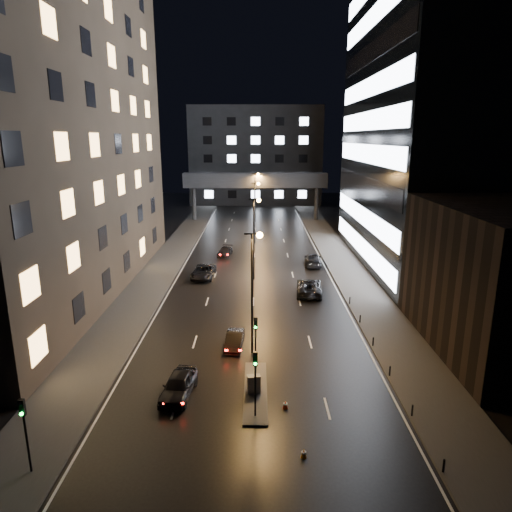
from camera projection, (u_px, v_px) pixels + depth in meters
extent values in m
plane|color=black|center=(254.00, 255.00, 68.55)|extent=(160.00, 160.00, 0.00)
cube|color=#383533|center=(165.00, 264.00, 63.72)|extent=(5.00, 110.00, 0.15)
cube|color=#383533|center=(344.00, 264.00, 63.66)|extent=(5.00, 110.00, 0.15)
cube|color=#2D2319|center=(40.00, 110.00, 48.07)|extent=(15.00, 48.00, 40.00)
cube|color=black|center=(498.00, 280.00, 36.99)|extent=(10.00, 18.00, 12.00)
cube|color=black|center=(447.00, 95.00, 58.94)|extent=(20.00, 36.00, 45.00)
cube|color=#333335|center=(256.00, 155.00, 121.51)|extent=(34.00, 14.00, 25.00)
cube|color=#333335|center=(255.00, 180.00, 95.43)|extent=(30.00, 3.00, 3.00)
cylinder|color=#333335|center=(194.00, 204.00, 96.72)|extent=(0.80, 0.80, 7.00)
cylinder|color=#333335|center=(316.00, 204.00, 96.66)|extent=(0.80, 0.80, 7.00)
cube|color=#383533|center=(255.00, 391.00, 31.76)|extent=(1.60, 8.00, 0.15)
cylinder|color=black|center=(256.00, 351.00, 33.72)|extent=(0.12, 0.12, 3.50)
cube|color=black|center=(256.00, 323.00, 33.16)|extent=(0.28, 0.22, 0.90)
sphere|color=#0CFF33|center=(256.00, 327.00, 33.10)|extent=(0.18, 0.18, 0.18)
cylinder|color=black|center=(255.00, 391.00, 28.39)|extent=(0.12, 0.12, 3.50)
cube|color=black|center=(255.00, 359.00, 27.84)|extent=(0.28, 0.22, 0.90)
sphere|color=#0CFF33|center=(255.00, 364.00, 27.77)|extent=(0.18, 0.18, 0.18)
cylinder|color=black|center=(28.00, 445.00, 23.62)|extent=(0.12, 0.12, 3.50)
cube|color=black|center=(22.00, 407.00, 23.07)|extent=(0.28, 0.22, 0.90)
sphere|color=#0CFF33|center=(21.00, 414.00, 23.00)|extent=(0.18, 0.18, 0.18)
cylinder|color=black|center=(443.00, 467.00, 23.90)|extent=(0.12, 0.12, 0.90)
cylinder|color=black|center=(412.00, 411.00, 28.74)|extent=(0.12, 0.12, 0.90)
cylinder|color=black|center=(390.00, 372.00, 33.57)|extent=(0.12, 0.12, 0.90)
cylinder|color=black|center=(373.00, 342.00, 38.41)|extent=(0.12, 0.12, 0.90)
cylinder|color=black|center=(360.00, 319.00, 43.25)|extent=(0.12, 0.12, 0.90)
cylinder|color=black|center=(350.00, 301.00, 48.09)|extent=(0.12, 0.12, 0.90)
cylinder|color=black|center=(252.00, 295.00, 36.32)|extent=(0.18, 0.18, 10.00)
cylinder|color=black|center=(252.00, 234.00, 35.06)|extent=(1.20, 0.12, 0.12)
sphere|color=#FF9E38|center=(260.00, 235.00, 35.08)|extent=(0.50, 0.50, 0.50)
cylinder|color=black|center=(254.00, 240.00, 55.67)|extent=(0.18, 0.18, 10.00)
cylinder|color=black|center=(254.00, 199.00, 54.41)|extent=(1.20, 0.12, 0.12)
sphere|color=#FF9E38|center=(259.00, 200.00, 54.43)|extent=(0.50, 0.50, 0.50)
cylinder|color=black|center=(255.00, 214.00, 75.02)|extent=(0.18, 0.18, 10.00)
cylinder|color=black|center=(255.00, 183.00, 73.76)|extent=(1.20, 0.12, 0.12)
sphere|color=#FF9E38|center=(258.00, 184.00, 73.79)|extent=(0.50, 0.50, 0.50)
cylinder|color=black|center=(255.00, 198.00, 94.38)|extent=(0.18, 0.18, 10.00)
cylinder|color=black|center=(255.00, 174.00, 93.11)|extent=(1.20, 0.12, 0.12)
sphere|color=#FF9E38|center=(258.00, 174.00, 93.14)|extent=(0.50, 0.50, 0.50)
imported|color=black|center=(179.00, 385.00, 31.14)|extent=(2.42, 4.86, 1.59)
imported|color=black|center=(234.00, 340.00, 38.43)|extent=(1.65, 4.00, 1.29)
imported|color=black|center=(203.00, 272.00, 57.38)|extent=(2.96, 5.79, 1.57)
imported|color=black|center=(225.00, 252.00, 68.06)|extent=(2.37, 4.59, 1.27)
imported|color=black|center=(309.00, 287.00, 51.48)|extent=(3.32, 6.20, 1.66)
imported|color=black|center=(313.00, 260.00, 63.05)|extent=(2.71, 5.72, 1.61)
cube|color=#555557|center=(254.00, 384.00, 31.26)|extent=(0.96, 0.63, 1.29)
cone|color=orange|center=(304.00, 453.00, 25.21)|extent=(0.43, 0.43, 0.52)
cone|color=#F6370C|center=(285.00, 405.00, 29.78)|extent=(0.46, 0.46, 0.54)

